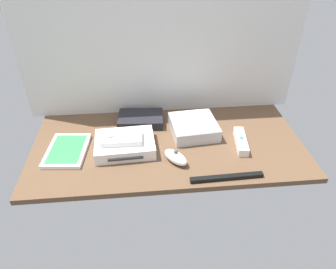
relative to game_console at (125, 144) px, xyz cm
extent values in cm
cube|color=brown|center=(15.81, 2.10, -3.20)|extent=(100.00, 48.00, 2.00)
cube|color=silver|center=(15.81, 26.70, 29.80)|extent=(110.00, 1.20, 64.00)
cube|color=white|center=(0.00, 0.03, 0.00)|extent=(21.76, 17.01, 4.40)
cube|color=#2D2D2D|center=(0.40, -8.16, 0.00)|extent=(12.01, 1.19, 0.80)
cube|color=silver|center=(26.40, 8.13, 0.30)|extent=(18.49, 18.49, 5.00)
cube|color=silver|center=(26.40, 8.13, 2.95)|extent=(17.75, 17.75, 0.30)
cube|color=white|center=(-20.79, 0.35, -1.50)|extent=(15.34, 20.20, 1.40)
cube|color=green|center=(-20.79, 0.35, -0.72)|extent=(12.65, 17.32, 0.16)
cube|color=black|center=(6.08, 17.10, -0.50)|extent=(18.76, 13.17, 3.40)
cube|color=#19D833|center=(5.67, 10.91, -0.50)|extent=(8.01, 0.93, 0.60)
cube|color=white|center=(42.48, -1.34, -0.70)|extent=(5.55, 15.15, 3.00)
cylinder|color=#387FDB|center=(42.48, -1.34, 1.00)|extent=(1.40, 1.40, 0.40)
ellipsoid|color=white|center=(17.40, -8.75, -0.20)|extent=(9.64, 10.58, 4.00)
sphere|color=#4C4C4C|center=(17.40, -8.75, 2.20)|extent=(1.40, 1.40, 1.40)
cube|color=white|center=(-0.92, -0.53, 3.20)|extent=(14.50, 8.18, 2.00)
cylinder|color=#99999E|center=(-4.92, -0.48, 4.40)|extent=(2.02, 2.02, 0.40)
cube|color=black|center=(32.85, -18.82, -1.50)|extent=(24.04, 2.51, 1.40)
camera|label=1|loc=(6.89, -90.56, 68.27)|focal=33.43mm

